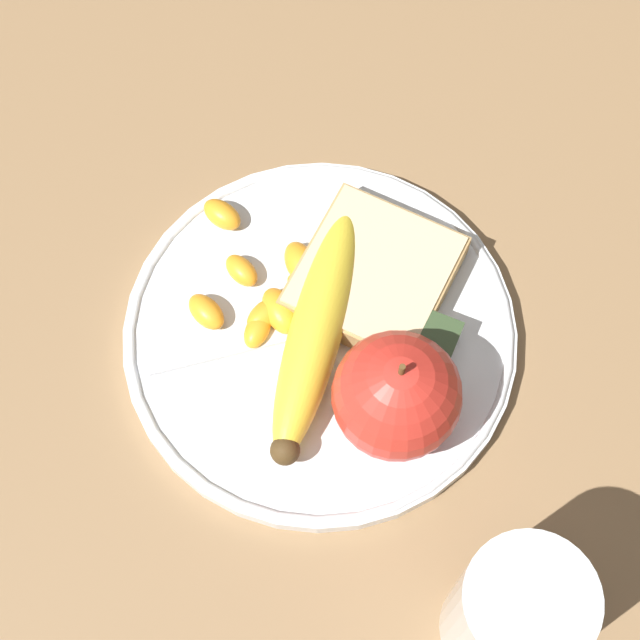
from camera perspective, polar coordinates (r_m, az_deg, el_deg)
The scene contains 16 objects.
ground_plane at distance 0.69m, azimuth 0.00°, elevation -1.05°, with size 3.00×3.00×0.00m, color olive.
plate at distance 0.68m, azimuth 0.00°, elevation -0.80°, with size 0.25×0.25×0.01m.
juice_glass at distance 0.60m, azimuth 10.28°, elevation -15.26°, with size 0.07×0.07×0.11m.
apple at distance 0.63m, azimuth 4.11°, elevation -4.04°, with size 0.08×0.08×0.09m.
banana at distance 0.66m, azimuth -0.18°, elevation -0.77°, with size 0.17×0.06×0.03m.
bread_slice at distance 0.68m, azimuth 2.92°, elevation 2.37°, with size 0.10×0.10×0.02m.
fork at distance 0.68m, azimuth -0.49°, elevation -0.37°, with size 0.13×0.15×0.00m.
jam_packet at distance 0.67m, azimuth 5.47°, elevation -1.58°, with size 0.05×0.04×0.02m.
orange_segment_0 at distance 0.68m, azimuth -2.96°, elevation 0.28°, with size 0.03×0.03×0.02m.
orange_segment_1 at distance 0.68m, azimuth -0.76°, elevation 1.81°, with size 0.02×0.03×0.01m.
orange_segment_2 at distance 0.69m, azimuth -1.01°, elevation 3.01°, with size 0.04×0.04×0.02m.
orange_segment_3 at distance 0.68m, azimuth -2.07°, elevation 0.63°, with size 0.04×0.04×0.02m.
orange_segment_4 at distance 0.71m, azimuth -5.24°, elevation 5.63°, with size 0.02×0.03×0.02m.
orange_segment_5 at distance 0.67m, azimuth -3.36°, elevation -0.54°, with size 0.03×0.02×0.01m.
orange_segment_6 at distance 0.69m, azimuth -4.20°, elevation 2.65°, with size 0.03×0.03×0.01m.
orange_segment_7 at distance 0.68m, azimuth -6.08°, elevation 0.44°, with size 0.03×0.03×0.02m.
Camera 1 is at (0.24, 0.10, 0.64)m, focal length 60.00 mm.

